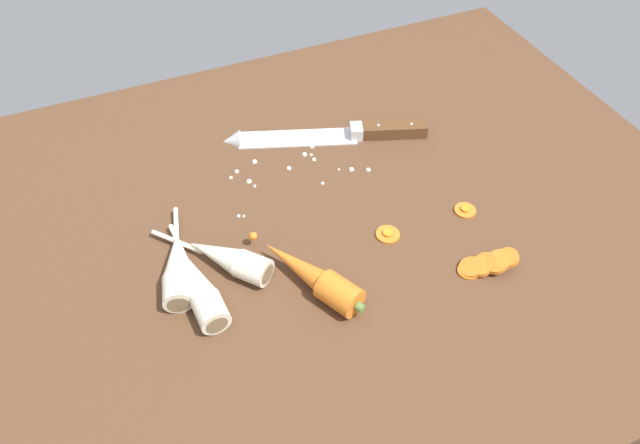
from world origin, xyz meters
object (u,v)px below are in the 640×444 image
at_px(parsnip_front, 228,258).
at_px(parsnip_mid_left, 177,269).
at_px(whole_carrot, 313,276).
at_px(chefs_knife, 322,135).
at_px(carrot_slice_stray_near, 388,234).
at_px(parsnip_mid_right, 200,288).
at_px(carrot_slice_stack, 487,264).
at_px(carrot_slice_stray_mid, 465,210).

bearing_deg(parsnip_front, parsnip_mid_left, 172.10).
bearing_deg(whole_carrot, parsnip_front, 141.91).
relative_size(chefs_knife, carrot_slice_stray_near, 9.63).
xyz_separation_m(parsnip_front, parsnip_mid_left, (-0.07, 0.01, 0.00)).
xyz_separation_m(parsnip_mid_right, carrot_slice_stray_near, (0.28, 0.00, -0.02)).
bearing_deg(whole_carrot, carrot_slice_stack, -16.34).
distance_m(parsnip_front, carrot_slice_stray_near, 0.23).
distance_m(chefs_knife, carrot_slice_stray_mid, 0.28).
relative_size(chefs_knife, carrot_slice_stray_mid, 10.41).
relative_size(chefs_knife, whole_carrot, 1.86).
distance_m(whole_carrot, parsnip_front, 0.12).
bearing_deg(parsnip_mid_right, carrot_slice_stack, -16.12).
bearing_deg(carrot_slice_stray_mid, whole_carrot, -171.73).
xyz_separation_m(whole_carrot, carrot_slice_stack, (0.23, -0.07, -0.01)).
distance_m(chefs_knife, carrot_slice_stack, 0.36).
xyz_separation_m(parsnip_mid_left, parsnip_mid_right, (0.02, -0.04, -0.00)).
distance_m(whole_carrot, parsnip_mid_left, 0.18).
bearing_deg(whole_carrot, chefs_knife, 64.40).
bearing_deg(carrot_slice_stray_near, parsnip_mid_right, -179.86).
xyz_separation_m(parsnip_mid_left, carrot_slice_stack, (0.39, -0.15, -0.01)).
xyz_separation_m(whole_carrot, carrot_slice_stray_mid, (0.27, 0.04, -0.02)).
xyz_separation_m(parsnip_mid_right, carrot_slice_stack, (0.37, -0.11, -0.01)).
bearing_deg(chefs_knife, parsnip_front, -137.76).
height_order(parsnip_mid_right, carrot_slice_stack, parsnip_mid_right).
xyz_separation_m(parsnip_front, parsnip_mid_right, (-0.05, -0.03, -0.00)).
distance_m(parsnip_mid_left, parsnip_mid_right, 0.05).
height_order(chefs_knife, carrot_slice_stack, carrot_slice_stack).
bearing_deg(whole_carrot, parsnip_mid_left, 152.85).
bearing_deg(parsnip_front, carrot_slice_stray_mid, -5.65).
height_order(parsnip_front, carrot_slice_stray_mid, parsnip_front).
bearing_deg(parsnip_mid_left, carrot_slice_stray_near, -8.12).
relative_size(parsnip_front, carrot_slice_stray_near, 4.53).
distance_m(parsnip_front, carrot_slice_stray_mid, 0.36).
xyz_separation_m(parsnip_front, carrot_slice_stack, (0.33, -0.14, -0.01)).
relative_size(parsnip_front, parsnip_mid_right, 0.80).
distance_m(whole_carrot, parsnip_mid_right, 0.15).
height_order(parsnip_front, carrot_slice_stray_near, parsnip_front).
height_order(carrot_slice_stray_near, carrot_slice_stray_mid, same).
relative_size(carrot_slice_stack, carrot_slice_stray_near, 2.37).
height_order(chefs_knife, parsnip_mid_right, parsnip_mid_right).
bearing_deg(parsnip_mid_left, whole_carrot, -27.15).
xyz_separation_m(carrot_slice_stack, carrot_slice_stray_mid, (0.03, 0.11, -0.01)).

